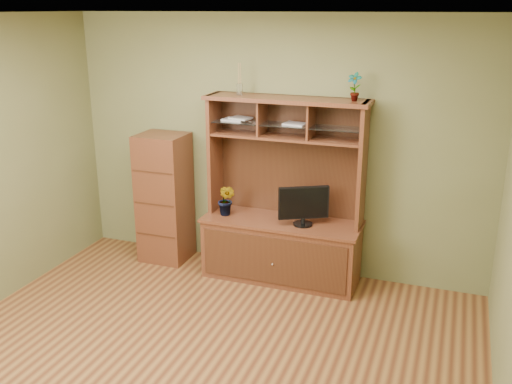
% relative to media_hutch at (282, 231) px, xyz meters
% --- Properties ---
extents(room, '(4.54, 4.04, 2.74)m').
position_rel_media_hutch_xyz_m(room, '(-0.18, -1.73, 0.83)').
color(room, '#542B18').
rests_on(room, ground).
extents(media_hutch, '(1.66, 0.61, 1.90)m').
position_rel_media_hutch_xyz_m(media_hutch, '(0.00, 0.00, 0.00)').
color(media_hutch, '#4F2616').
rests_on(media_hutch, room).
extents(monitor, '(0.47, 0.27, 0.40)m').
position_rel_media_hutch_xyz_m(monitor, '(0.24, -0.08, 0.34)').
color(monitor, black).
rests_on(monitor, media_hutch).
extents(orchid_plant, '(0.21, 0.19, 0.34)m').
position_rel_media_hutch_xyz_m(orchid_plant, '(-0.59, -0.08, 0.30)').
color(orchid_plant, '#345B1F').
rests_on(orchid_plant, media_hutch).
extents(top_plant, '(0.16, 0.13, 0.27)m').
position_rel_media_hutch_xyz_m(top_plant, '(0.66, 0.08, 1.51)').
color(top_plant, '#326021').
rests_on(top_plant, media_hutch).
extents(reed_diffuser, '(0.06, 0.06, 0.32)m').
position_rel_media_hutch_xyz_m(reed_diffuser, '(-0.49, 0.08, 1.50)').
color(reed_diffuser, silver).
rests_on(reed_diffuser, media_hutch).
extents(magazines, '(0.89, 0.20, 0.04)m').
position_rel_media_hutch_xyz_m(magazines, '(-0.32, 0.08, 1.13)').
color(magazines, silver).
rests_on(magazines, media_hutch).
extents(side_cabinet, '(0.51, 0.47, 1.44)m').
position_rel_media_hutch_xyz_m(side_cabinet, '(-1.38, 0.02, 0.20)').
color(side_cabinet, '#4F2616').
rests_on(side_cabinet, room).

